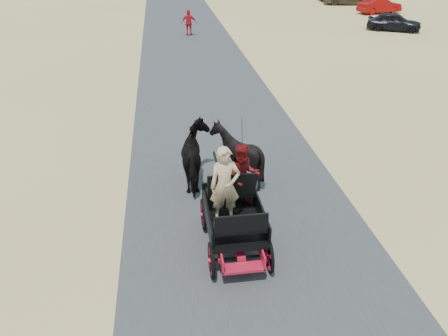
{
  "coord_description": "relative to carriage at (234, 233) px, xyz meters",
  "views": [
    {
      "loc": [
        -1.78,
        -9.69,
        6.46
      ],
      "look_at": [
        -0.42,
        -0.18,
        1.2
      ],
      "focal_mm": 35.0,
      "sensor_mm": 36.0,
      "label": 1
    }
  ],
  "objects": [
    {
      "name": "horse_right",
      "position": [
        0.55,
        3.0,
        0.49
      ],
      "size": [
        1.37,
        1.54,
        1.7
      ],
      "primitive_type": "imported",
      "rotation": [
        0.0,
        0.0,
        3.14
      ],
      "color": "black",
      "rests_on": "ground"
    },
    {
      "name": "car_b",
      "position": [
        17.73,
        29.89,
        0.28
      ],
      "size": [
        4.08,
        2.17,
        1.28
      ],
      "primitive_type": "imported",
      "rotation": [
        0.0,
        0.0,
        1.79
      ],
      "color": "maroon",
      "rests_on": "ground"
    },
    {
      "name": "pedestrian",
      "position": [
        0.63,
        23.06,
        0.5
      ],
      "size": [
        1.03,
        0.47,
        1.73
      ],
      "primitive_type": "imported",
      "rotation": [
        0.0,
        0.0,
        3.09
      ],
      "color": "red",
      "rests_on": "ground"
    },
    {
      "name": "horse_left",
      "position": [
        -0.55,
        3.0,
        0.49
      ],
      "size": [
        0.91,
        2.01,
        1.7
      ],
      "primitive_type": "imported",
      "rotation": [
        0.0,
        0.0,
        3.14
      ],
      "color": "black",
      "rests_on": "ground"
    },
    {
      "name": "passenger_woman",
      "position": [
        0.3,
        0.6,
        1.15
      ],
      "size": [
        0.77,
        0.6,
        1.58
      ],
      "primitive_type": "imported",
      "color": "#660C0F",
      "rests_on": "carriage"
    },
    {
      "name": "road",
      "position": [
        0.42,
        1.78,
        -0.35
      ],
      "size": [
        6.0,
        140.0,
        0.01
      ],
      "primitive_type": "cube",
      "color": "#38383A",
      "rests_on": "ground"
    },
    {
      "name": "driver_man",
      "position": [
        -0.2,
        0.05,
        1.26
      ],
      "size": [
        0.66,
        0.43,
        1.8
      ],
      "primitive_type": "imported",
      "color": "tan",
      "rests_on": "carriage"
    },
    {
      "name": "car_a",
      "position": [
        15.39,
        22.65,
        0.27
      ],
      "size": [
        4.0,
        3.05,
        1.27
      ],
      "primitive_type": "imported",
      "rotation": [
        0.0,
        0.0,
        1.09
      ],
      "color": "black",
      "rests_on": "ground"
    },
    {
      "name": "ground",
      "position": [
        0.42,
        1.78,
        -0.36
      ],
      "size": [
        140.0,
        140.0,
        0.0
      ],
      "primitive_type": "plane",
      "color": "tan"
    },
    {
      "name": "carriage",
      "position": [
        0.0,
        0.0,
        0.0
      ],
      "size": [
        1.3,
        2.4,
        0.72
      ],
      "primitive_type": null,
      "color": "black",
      "rests_on": "ground"
    }
  ]
}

